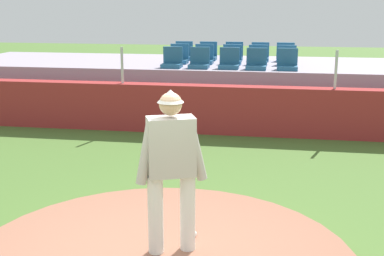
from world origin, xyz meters
The scene contains 21 objects.
pitcher centered at (0.10, 0.22, 1.24)m, with size 0.76×0.42×1.78m.
baseball centered at (0.29, 0.58, 0.24)m, with size 0.07×0.07×0.07m, color white.
brick_barrier centered at (0.00, 6.19, 0.54)m, with size 15.11×0.40×1.07m, color maroon.
fence_post_left centered at (-2.26, 6.19, 1.48)m, with size 0.06×0.06×0.81m, color silver.
fence_post_right centered at (2.40, 6.19, 1.48)m, with size 0.06×0.06×0.81m, color silver.
bleacher_platform centered at (0.00, 8.76, 0.65)m, with size 14.81×3.65×1.29m, color #9A8F9F.
stadium_chair_0 centered at (-1.37, 7.46, 1.45)m, with size 0.48×0.44×0.50m.
stadium_chair_1 centered at (-0.70, 7.47, 1.45)m, with size 0.48×0.44×0.50m.
stadium_chair_2 centered at (0.03, 7.49, 1.45)m, with size 0.48×0.44×0.50m.
stadium_chair_3 centered at (0.68, 7.44, 1.45)m, with size 0.48×0.44×0.50m.
stadium_chair_4 centered at (1.41, 7.48, 1.45)m, with size 0.48×0.44×0.50m.
stadium_chair_5 centered at (-1.37, 8.36, 1.45)m, with size 0.48×0.44×0.50m.
stadium_chair_6 centered at (-0.71, 8.38, 1.45)m, with size 0.48×0.44×0.50m.
stadium_chair_7 centered at (0.02, 8.39, 1.45)m, with size 0.48×0.44×0.50m.
stadium_chair_8 centered at (0.69, 8.35, 1.45)m, with size 0.48×0.44×0.50m.
stadium_chair_9 centered at (1.41, 8.35, 1.45)m, with size 0.48×0.44×0.50m.
stadium_chair_10 centered at (-1.41, 9.26, 1.45)m, with size 0.48×0.44×0.50m.
stadium_chair_11 centered at (-0.73, 9.26, 1.45)m, with size 0.48×0.44×0.50m.
stadium_chair_12 centered at (-0.01, 9.29, 1.45)m, with size 0.48×0.44×0.50m.
stadium_chair_13 centered at (0.71, 9.24, 1.45)m, with size 0.48×0.44×0.50m.
stadium_chair_14 centered at (1.39, 9.26, 1.45)m, with size 0.48×0.44×0.50m.
Camera 1 is at (1.14, -4.72, 2.84)m, focal length 47.23 mm.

